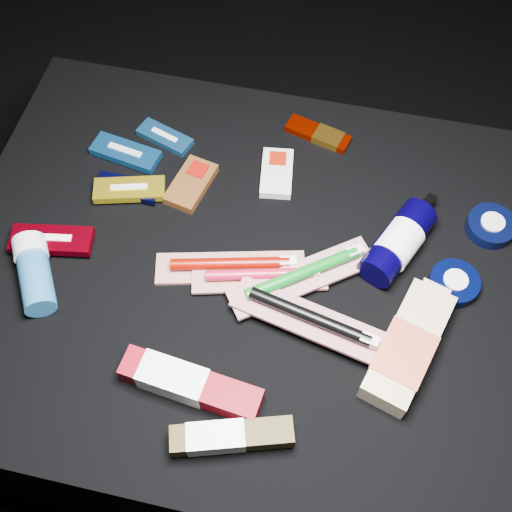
% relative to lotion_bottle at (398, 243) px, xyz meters
% --- Properties ---
extents(ground, '(3.00, 3.00, 0.00)m').
position_rel_lotion_bottle_xyz_m(ground, '(-0.24, -0.08, -0.43)').
color(ground, black).
rests_on(ground, ground).
extents(cloth_table, '(0.98, 0.78, 0.40)m').
position_rel_lotion_bottle_xyz_m(cloth_table, '(-0.24, -0.08, -0.23)').
color(cloth_table, black).
rests_on(cloth_table, ground).
extents(luna_bar_0, '(0.11, 0.07, 0.01)m').
position_rel_lotion_bottle_xyz_m(luna_bar_0, '(-0.44, 0.15, -0.02)').
color(luna_bar_0, '#2063A3').
rests_on(luna_bar_0, cloth_table).
extents(luna_bar_1, '(0.13, 0.07, 0.02)m').
position_rel_lotion_bottle_xyz_m(luna_bar_1, '(-0.50, 0.10, -0.02)').
color(luna_bar_1, '#185EA0').
rests_on(luna_bar_1, cloth_table).
extents(luna_bar_2, '(0.11, 0.04, 0.01)m').
position_rel_lotion_bottle_xyz_m(luna_bar_2, '(-0.47, 0.02, -0.02)').
color(luna_bar_2, black).
rests_on(luna_bar_2, cloth_table).
extents(luna_bar_3, '(0.13, 0.08, 0.02)m').
position_rel_lotion_bottle_xyz_m(luna_bar_3, '(-0.47, 0.02, -0.02)').
color(luna_bar_3, yellow).
rests_on(luna_bar_3, cloth_table).
extents(luna_bar_4, '(0.14, 0.07, 0.02)m').
position_rel_lotion_bottle_xyz_m(luna_bar_4, '(-0.56, -0.11, -0.01)').
color(luna_bar_4, '#75000D').
rests_on(luna_bar_4, cloth_table).
extents(clif_bar_0, '(0.08, 0.12, 0.02)m').
position_rel_lotion_bottle_xyz_m(clif_bar_0, '(-0.37, 0.06, -0.02)').
color(clif_bar_0, '#512D11').
rests_on(clif_bar_0, cloth_table).
extents(clif_bar_1, '(0.07, 0.11, 0.02)m').
position_rel_lotion_bottle_xyz_m(clif_bar_1, '(-0.22, 0.12, -0.02)').
color(clif_bar_1, silver).
rests_on(clif_bar_1, cloth_table).
extents(power_bar, '(0.13, 0.07, 0.01)m').
position_rel_lotion_bottle_xyz_m(power_bar, '(-0.16, 0.22, -0.02)').
color(power_bar, '#7D0E00').
rests_on(power_bar, cloth_table).
extents(lotion_bottle, '(0.12, 0.19, 0.06)m').
position_rel_lotion_bottle_xyz_m(lotion_bottle, '(0.00, 0.00, 0.00)').
color(lotion_bottle, black).
rests_on(lotion_bottle, cloth_table).
extents(cream_tin_upper, '(0.08, 0.08, 0.03)m').
position_rel_lotion_bottle_xyz_m(cream_tin_upper, '(0.15, 0.08, -0.02)').
color(cream_tin_upper, black).
rests_on(cream_tin_upper, cloth_table).
extents(cream_tin_lower, '(0.08, 0.08, 0.02)m').
position_rel_lotion_bottle_xyz_m(cream_tin_lower, '(0.10, -0.04, -0.02)').
color(cream_tin_lower, black).
rests_on(cream_tin_lower, cloth_table).
extents(bodywash_bottle, '(0.13, 0.22, 0.04)m').
position_rel_lotion_bottle_xyz_m(bodywash_bottle, '(0.03, -0.18, -0.01)').
color(bodywash_bottle, '#C7AE8B').
rests_on(bodywash_bottle, cloth_table).
extents(deodorant_stick, '(0.11, 0.14, 0.05)m').
position_rel_lotion_bottle_xyz_m(deodorant_stick, '(-0.56, -0.18, -0.00)').
color(deodorant_stick, '#205886').
rests_on(deodorant_stick, cloth_table).
extents(toothbrush_pack_0, '(0.25, 0.11, 0.03)m').
position_rel_lotion_bottle_xyz_m(toothbrush_pack_0, '(-0.26, -0.09, -0.02)').
color(toothbrush_pack_0, '#B6ACA9').
rests_on(toothbrush_pack_0, cloth_table).
extents(toothbrush_pack_1, '(0.22, 0.10, 0.02)m').
position_rel_lotion_bottle_xyz_m(toothbrush_pack_1, '(-0.21, -0.10, -0.01)').
color(toothbrush_pack_1, '#A9A09D').
rests_on(toothbrush_pack_1, cloth_table).
extents(toothbrush_pack_2, '(0.23, 0.19, 0.03)m').
position_rel_lotion_bottle_xyz_m(toothbrush_pack_2, '(-0.14, -0.09, -0.01)').
color(toothbrush_pack_2, beige).
rests_on(toothbrush_pack_2, cloth_table).
extents(toothbrush_pack_3, '(0.25, 0.11, 0.03)m').
position_rel_lotion_bottle_xyz_m(toothbrush_pack_3, '(-0.11, -0.17, 0.00)').
color(toothbrush_pack_3, '#A49E99').
rests_on(toothbrush_pack_3, cloth_table).
extents(toothpaste_carton_red, '(0.22, 0.07, 0.04)m').
position_rel_lotion_bottle_xyz_m(toothpaste_carton_red, '(-0.28, -0.30, -0.01)').
color(toothpaste_carton_red, maroon).
rests_on(toothpaste_carton_red, cloth_table).
extents(toothpaste_carton_green, '(0.18, 0.09, 0.03)m').
position_rel_lotion_bottle_xyz_m(toothpaste_carton_green, '(-0.20, -0.36, -0.01)').
color(toothpaste_carton_green, '#342C0B').
rests_on(toothpaste_carton_green, cloth_table).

